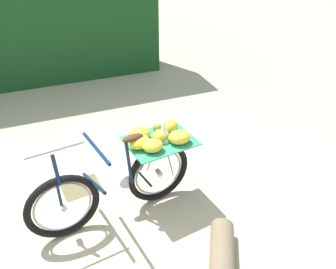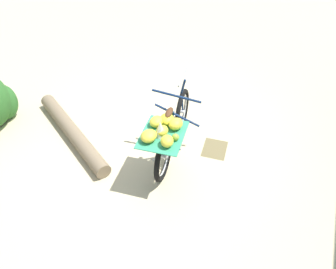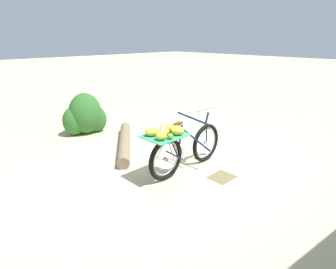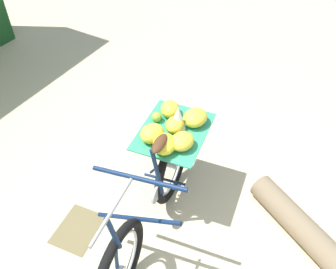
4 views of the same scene
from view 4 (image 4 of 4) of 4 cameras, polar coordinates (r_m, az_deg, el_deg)
name	(u,v)px [view 4 (image 4 of 4)]	position (r m, az deg, el deg)	size (l,w,h in m)	color
ground_plane	(153,260)	(3.20, -2.32, -19.09)	(60.00, 60.00, 0.00)	beige
bicycle	(157,183)	(2.97, -1.77, -7.68)	(1.78, 0.71, 1.03)	black
leaf_litter_patch	(79,229)	(3.43, -13.91, -14.22)	(0.44, 0.36, 0.01)	olive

